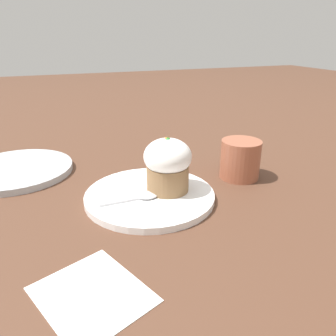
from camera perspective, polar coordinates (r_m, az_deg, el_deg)
ground_plane at (r=0.58m, az=-3.18°, el=-5.37°), size 4.00×4.00×0.00m
dessert_plate at (r=0.58m, az=-3.19°, el=-4.85°), size 0.23×0.23×0.01m
carrot_cake at (r=0.57m, az=-0.00°, el=0.56°), size 0.08×0.08×0.10m
spoon at (r=0.56m, az=-4.87°, el=-5.02°), size 0.03×0.10×0.01m
coffee_cup at (r=0.67m, az=12.37°, el=1.56°), size 0.11×0.08×0.08m
side_plate at (r=0.75m, az=-24.93°, el=-0.32°), size 0.23×0.23×0.01m
paper_napkin at (r=0.40m, az=-13.09°, el=-20.60°), size 0.15×0.14×0.00m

